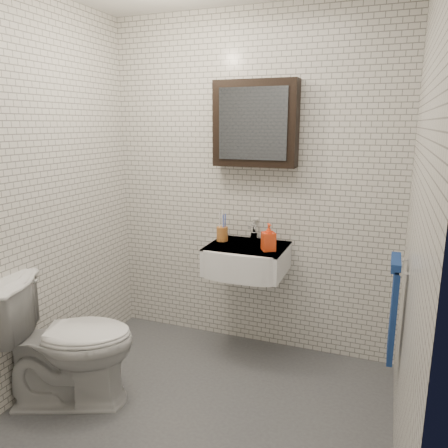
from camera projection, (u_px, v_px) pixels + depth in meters
name	position (u px, v px, depth m)	size (l,w,h in m)	color
ground	(198.00, 412.00, 2.63)	(2.20, 2.00, 0.01)	#47494E
room_shell	(194.00, 169.00, 2.30)	(2.22, 2.02, 2.51)	silver
washbasin	(245.00, 260.00, 3.11)	(0.55, 0.50, 0.20)	white
faucet	(254.00, 231.00, 3.25)	(0.06, 0.20, 0.15)	silver
mirror_cabinet	(255.00, 124.00, 3.07)	(0.60, 0.15, 0.60)	black
towel_rail	(394.00, 304.00, 2.42)	(0.09, 0.30, 0.58)	silver
toothbrush_cup	(222.00, 233.00, 3.24)	(0.09, 0.09, 0.23)	#AA652A
soap_bottle	(269.00, 237.00, 2.98)	(0.09, 0.09, 0.19)	#EE5A19
toilet	(66.00, 340.00, 2.66)	(0.46, 0.81, 0.83)	white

